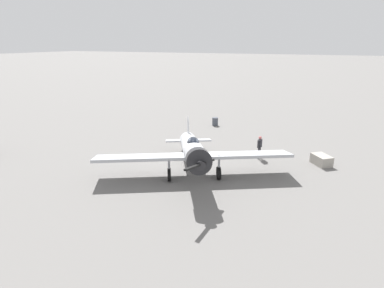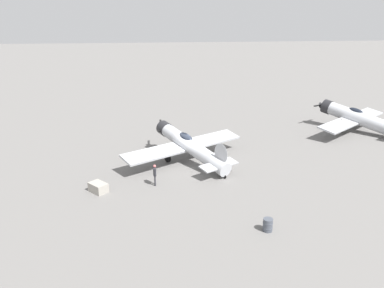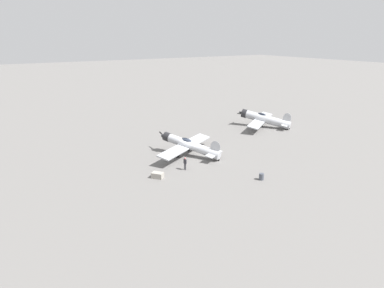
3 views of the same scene
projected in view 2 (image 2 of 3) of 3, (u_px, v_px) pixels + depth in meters
ground_plane at (192, 163)px, 32.30m from camera, size 400.00×400.00×0.00m
airplane_foreground at (188, 145)px, 32.19m from camera, size 10.18×11.48×2.98m
airplane_mid_apron at (358, 118)px, 41.21m from camera, size 9.72×11.83×3.21m
ground_crew_mechanic at (155, 173)px, 27.69m from camera, size 0.65×0.26×1.67m
equipment_crate at (98, 187)px, 26.79m from camera, size 1.64×1.57×0.69m
fuel_drum at (268, 225)px, 21.74m from camera, size 0.62×0.62×0.81m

